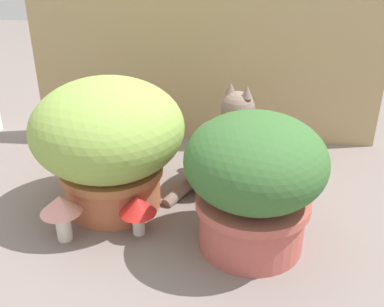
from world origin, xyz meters
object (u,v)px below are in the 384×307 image
object	(u,v)px
mushroom_ornament_red	(138,207)
mushroom_ornament_pink	(61,208)
cat	(220,147)
grass_planter	(109,139)
leafy_planter	(254,179)

from	to	relation	value
mushroom_ornament_red	mushroom_ornament_pink	bearing A→B (deg)	-166.74
cat	mushroom_ornament_pink	size ratio (longest dim) A/B	2.54
grass_planter	mushroom_ornament_pink	size ratio (longest dim) A/B	3.19
leafy_planter	cat	xyz separation A→B (m)	(-0.10, 0.32, -0.07)
mushroom_ornament_red	mushroom_ornament_pink	world-z (taller)	mushroom_ornament_pink
leafy_planter	mushroom_ornament_red	size ratio (longest dim) A/B	3.13
grass_planter	mushroom_ornament_red	size ratio (longest dim) A/B	3.71
grass_planter	mushroom_ornament_pink	xyz separation A→B (m)	(-0.09, -0.18, -0.12)
leafy_planter	mushroom_ornament_pink	size ratio (longest dim) A/B	2.69
grass_planter	leafy_planter	size ratio (longest dim) A/B	1.19
cat	grass_planter	bearing A→B (deg)	-150.26
cat	mushroom_ornament_pink	distance (m)	0.53
cat	mushroom_ornament_red	bearing A→B (deg)	-123.41
grass_planter	mushroom_ornament_pink	bearing A→B (deg)	-116.20
cat	mushroom_ornament_pink	bearing A→B (deg)	-138.16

